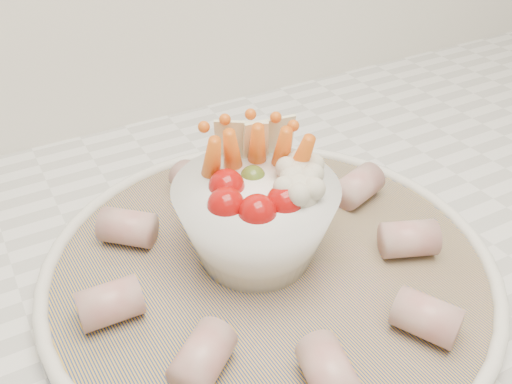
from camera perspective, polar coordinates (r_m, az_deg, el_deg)
serving_platter at (r=0.49m, az=1.35°, el=-7.52°), size 0.41×0.41×0.02m
veggie_bowl at (r=0.47m, az=0.14°, el=-2.18°), size 0.14×0.14×0.11m
cured_meat_rolls at (r=0.48m, az=1.38°, el=-5.78°), size 0.31×0.30×0.03m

